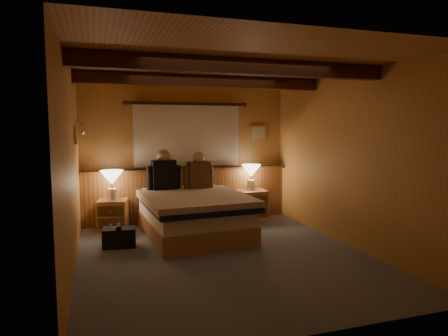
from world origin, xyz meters
name	(u,v)px	position (x,y,z in m)	size (l,w,h in m)	color
floor	(223,255)	(0.00, 0.00, 0.00)	(4.20, 4.20, 0.00)	#525762
ceiling	(223,66)	(0.00, 0.00, 2.40)	(4.20, 4.20, 0.00)	#C5834A
wall_back	(187,153)	(0.00, 2.10, 1.20)	(3.60, 3.60, 0.00)	#D5944C
wall_left	(71,168)	(-1.80, 0.00, 1.20)	(4.20, 4.20, 0.00)	#D5944C
wall_right	(346,160)	(1.80, 0.00, 1.20)	(4.20, 4.20, 0.00)	#D5944C
wall_front	(307,187)	(0.00, -2.10, 1.20)	(3.60, 3.60, 0.00)	#D5944C
wainscot	(188,193)	(0.00, 2.04, 0.49)	(3.60, 0.23, 0.94)	brown
curtain_window	(188,135)	(0.00, 2.03, 1.52)	(2.18, 0.09, 1.11)	#441F11
ceiling_beams	(220,75)	(0.00, 0.15, 2.31)	(3.60, 1.65, 0.16)	#441F11
coat_rail	(82,126)	(-1.72, 1.58, 1.67)	(0.05, 0.55, 0.24)	silver
framed_print	(258,132)	(1.35, 2.08, 1.55)	(0.30, 0.04, 0.25)	tan
bed	(194,214)	(-0.14, 1.02, 0.33)	(1.58, 1.97, 0.64)	#A87348
nightstand_left	(113,215)	(-1.30, 1.77, 0.25)	(0.52, 0.48, 0.49)	#A87348
nightstand_right	(252,205)	(1.10, 1.76, 0.26)	(0.49, 0.45, 0.53)	#A87348
lamp_left	(112,179)	(-1.30, 1.75, 0.83)	(0.36, 0.36, 0.48)	white
lamp_right	(251,172)	(1.11, 1.81, 0.85)	(0.35, 0.35, 0.45)	white
person_left	(164,173)	(-0.49, 1.66, 0.91)	(0.56, 0.24, 0.68)	black
person_right	(199,173)	(0.09, 1.61, 0.89)	(0.52, 0.24, 0.63)	#513320
duffel_bag	(119,237)	(-1.26, 0.80, 0.14)	(0.47, 0.31, 0.32)	black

